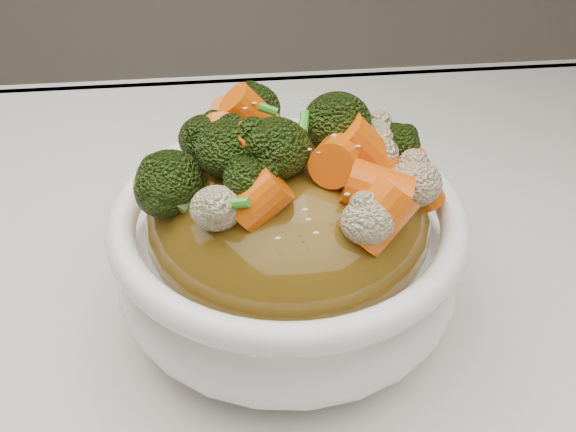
{
  "coord_description": "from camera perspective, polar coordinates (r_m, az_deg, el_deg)",
  "views": [
    {
      "loc": [
        -0.0,
        -0.34,
        1.11
      ],
      "look_at": [
        0.03,
        0.02,
        0.83
      ],
      "focal_mm": 42.0,
      "sensor_mm": 36.0,
      "label": 1
    }
  ],
  "objects": [
    {
      "name": "carrots",
      "position": [
        0.42,
        -0.0,
        7.17
      ],
      "size": [
        0.25,
        0.25,
        0.06
      ],
      "primitive_type": null,
      "rotation": [
        0.0,
        0.0,
        0.43
      ],
      "color": "#F05D07",
      "rests_on": "sauce_base"
    },
    {
      "name": "sesame_seeds",
      "position": [
        0.42,
        -0.0,
        7.3
      ],
      "size": [
        0.23,
        0.23,
        0.01
      ],
      "primitive_type": null,
      "rotation": [
        0.0,
        0.0,
        0.43
      ],
      "color": "beige",
      "rests_on": "sauce_base"
    },
    {
      "name": "bowl",
      "position": [
        0.48,
        -0.0,
        -3.43
      ],
      "size": [
        0.32,
        0.32,
        0.09
      ],
      "primitive_type": null,
      "rotation": [
        0.0,
        0.0,
        0.43
      ],
      "color": "white",
      "rests_on": "tablecloth"
    },
    {
      "name": "scallions",
      "position": [
        0.42,
        0.0,
        7.3
      ],
      "size": [
        0.19,
        0.19,
        0.02
      ],
      "primitive_type": null,
      "rotation": [
        0.0,
        0.0,
        0.43
      ],
      "color": "#368F21",
      "rests_on": "sauce_base"
    },
    {
      "name": "cauliflower",
      "position": [
        0.42,
        -0.0,
        6.78
      ],
      "size": [
        0.25,
        0.25,
        0.04
      ],
      "primitive_type": null,
      "rotation": [
        0.0,
        0.0,
        0.43
      ],
      "color": "beige",
      "rests_on": "sauce_base"
    },
    {
      "name": "sauce_base",
      "position": [
        0.46,
        -0.0,
        -0.33
      ],
      "size": [
        0.25,
        0.25,
        0.11
      ],
      "primitive_type": "ellipsoid",
      "rotation": [
        0.0,
        0.0,
        0.43
      ],
      "color": "brown",
      "rests_on": "bowl"
    },
    {
      "name": "tablecloth",
      "position": [
        0.51,
        -3.57,
        -10.99
      ],
      "size": [
        1.2,
        0.8,
        0.04
      ],
      "primitive_type": "cube",
      "color": "silver",
      "rests_on": "dining_table"
    },
    {
      "name": "broccoli",
      "position": [
        0.42,
        -0.0,
        7.04
      ],
      "size": [
        0.25,
        0.25,
        0.05
      ],
      "primitive_type": null,
      "rotation": [
        0.0,
        0.0,
        0.43
      ],
      "color": "black",
      "rests_on": "sauce_base"
    }
  ]
}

